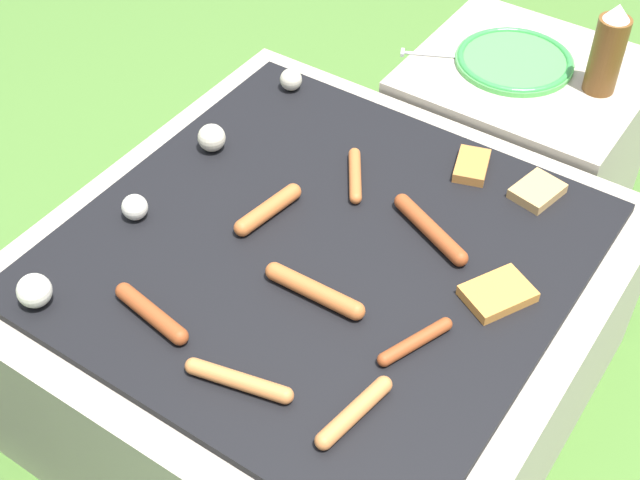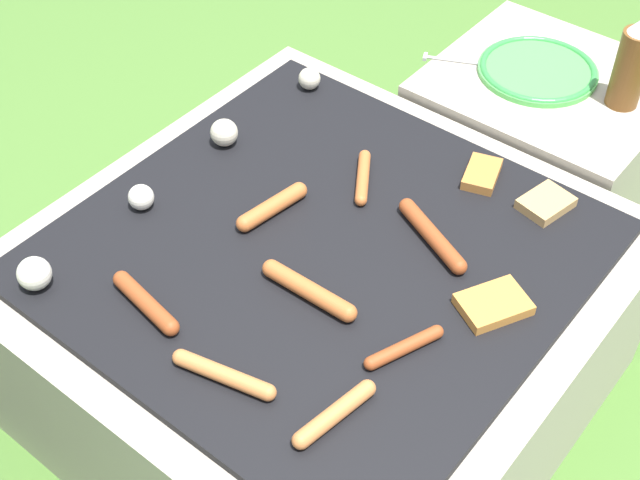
{
  "view_description": "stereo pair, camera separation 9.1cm",
  "coord_description": "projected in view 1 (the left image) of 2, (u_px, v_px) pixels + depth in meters",
  "views": [
    {
      "loc": [
        -0.93,
        -0.63,
        1.56
      ],
      "look_at": [
        0.0,
        0.0,
        0.45
      ],
      "focal_mm": 50.0,
      "sensor_mm": 36.0,
      "label": 1
    },
    {
      "loc": [
        -0.87,
        -0.7,
        1.56
      ],
      "look_at": [
        0.0,
        0.0,
        0.45
      ],
      "focal_mm": 50.0,
      "sensor_mm": 36.0,
      "label": 2
    }
  ],
  "objects": [
    {
      "name": "side_ledge",
      "position": [
        516.0,
        144.0,
        2.15
      ],
      "size": [
        0.47,
        0.51,
        0.43
      ],
      "color": "#A89E8C",
      "rests_on": "ground_plane"
    },
    {
      "name": "fork_utensil",
      "position": [
        441.0,
        56.0,
        2.03
      ],
      "size": [
        0.1,
        0.19,
        0.01
      ],
      "color": "silver",
      "rests_on": "side_ledge"
    },
    {
      "name": "sausage_mid_right",
      "position": [
        430.0,
        229.0,
        1.61
      ],
      "size": [
        0.1,
        0.19,
        0.03
      ],
      "color": "#93421E",
      "rests_on": "grill"
    },
    {
      "name": "mushroom_row",
      "position": [
        161.0,
        184.0,
        1.68
      ],
      "size": [
        0.8,
        0.07,
        0.06
      ],
      "color": "silver",
      "rests_on": "grill"
    },
    {
      "name": "sausage_back_center",
      "position": [
        268.0,
        209.0,
        1.64
      ],
      "size": [
        0.16,
        0.05,
        0.03
      ],
      "color": "#B7602D",
      "rests_on": "grill"
    },
    {
      "name": "sausage_back_left",
      "position": [
        314.0,
        291.0,
        1.5
      ],
      "size": [
        0.03,
        0.2,
        0.03
      ],
      "color": "#B7602D",
      "rests_on": "grill"
    },
    {
      "name": "sausage_front_left",
      "position": [
        415.0,
        342.0,
        1.43
      ],
      "size": [
        0.14,
        0.07,
        0.02
      ],
      "color": "#93421E",
      "rests_on": "grill"
    },
    {
      "name": "bread_slice_left",
      "position": [
        498.0,
        294.0,
        1.5
      ],
      "size": [
        0.14,
        0.13,
        0.02
      ],
      "color": "#D18438",
      "rests_on": "grill"
    },
    {
      "name": "ground_plane",
      "position": [
        320.0,
        389.0,
        1.9
      ],
      "size": [
        14.0,
        14.0,
        0.0
      ],
      "primitive_type": "plane",
      "color": "#47702D"
    },
    {
      "name": "condiment_bottle",
      "position": [
        608.0,
        51.0,
        1.87
      ],
      "size": [
        0.07,
        0.07,
        0.21
      ],
      "color": "brown",
      "rests_on": "side_ledge"
    },
    {
      "name": "sausage_back_right",
      "position": [
        355.0,
        175.0,
        1.72
      ],
      "size": [
        0.13,
        0.1,
        0.02
      ],
      "color": "#B7602D",
      "rests_on": "grill"
    },
    {
      "name": "plate_colorful",
      "position": [
        514.0,
        60.0,
        2.0
      ],
      "size": [
        0.27,
        0.27,
        0.02
      ],
      "color": "#4CB24C",
      "rests_on": "side_ledge"
    },
    {
      "name": "bread_slice_right",
      "position": [
        537.0,
        191.0,
        1.69
      ],
      "size": [
        0.11,
        0.09,
        0.02
      ],
      "color": "tan",
      "rests_on": "grill"
    },
    {
      "name": "sausage_mid_left",
      "position": [
        354.0,
        412.0,
        1.33
      ],
      "size": [
        0.16,
        0.05,
        0.03
      ],
      "color": "#C6753D",
      "rests_on": "grill"
    },
    {
      "name": "sausage_front_center",
      "position": [
        239.0,
        381.0,
        1.37
      ],
      "size": [
        0.06,
        0.18,
        0.03
      ],
      "color": "#C6753D",
      "rests_on": "grill"
    },
    {
      "name": "grill",
      "position": [
        320.0,
        325.0,
        1.75
      ],
      "size": [
        0.97,
        0.97,
        0.43
      ],
      "color": "#A89E8C",
      "rests_on": "ground_plane"
    },
    {
      "name": "bread_slice_center",
      "position": [
        472.0,
        166.0,
        1.74
      ],
      "size": [
        0.11,
        0.09,
        0.02
      ],
      "color": "#B27033",
      "rests_on": "grill"
    },
    {
      "name": "sausage_front_right",
      "position": [
        151.0,
        313.0,
        1.47
      ],
      "size": [
        0.05,
        0.17,
        0.03
      ],
      "color": "#93421E",
      "rests_on": "grill"
    }
  ]
}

